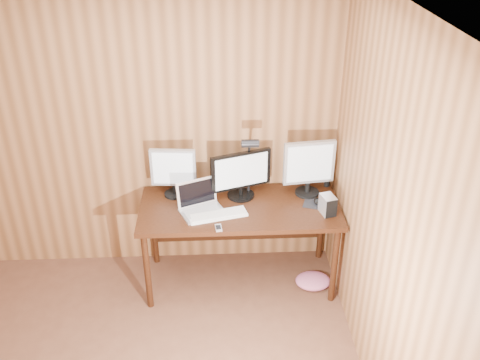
{
  "coord_description": "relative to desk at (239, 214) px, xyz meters",
  "views": [
    {
      "loc": [
        0.75,
        -1.98,
        3.03
      ],
      "look_at": [
        0.93,
        1.58,
        1.02
      ],
      "focal_mm": 40.0,
      "sensor_mm": 36.0,
      "label": 1
    }
  ],
  "objects": [
    {
      "name": "desk",
      "position": [
        0.0,
        0.0,
        0.0
      ],
      "size": [
        1.6,
        0.7,
        0.75
      ],
      "color": "black",
      "rests_on": "floor"
    },
    {
      "name": "monitor_right",
      "position": [
        0.57,
        0.1,
        0.38
      ],
      "size": [
        0.42,
        0.2,
        0.47
      ],
      "rotation": [
        0.0,
        0.0,
        0.12
      ],
      "color": "black",
      "rests_on": "desk"
    },
    {
      "name": "speaker",
      "position": [
        0.76,
        0.22,
        0.18
      ],
      "size": [
        0.05,
        0.05,
        0.11
      ],
      "primitive_type": "cylinder",
      "color": "black",
      "rests_on": "desk"
    },
    {
      "name": "monitor_center",
      "position": [
        0.02,
        0.08,
        0.33
      ],
      "size": [
        0.49,
        0.22,
        0.4
      ],
      "rotation": [
        0.0,
        0.0,
        0.33
      ],
      "color": "black",
      "rests_on": "desk"
    },
    {
      "name": "laptop",
      "position": [
        -0.31,
        -0.11,
        0.18
      ],
      "size": [
        0.4,
        0.36,
        0.24
      ],
      "rotation": [
        0.0,
        0.0,
        0.4
      ],
      "color": "silver",
      "rests_on": "desk"
    },
    {
      "name": "monitor_left",
      "position": [
        -0.53,
        0.13,
        0.35
      ],
      "size": [
        0.37,
        0.17,
        0.42
      ],
      "rotation": [
        0.0,
        0.0,
        -0.08
      ],
      "color": "black",
      "rests_on": "desk"
    },
    {
      "name": "fabric_pile",
      "position": [
        0.62,
        -0.18,
        -0.58
      ],
      "size": [
        0.33,
        0.28,
        0.1
      ],
      "primitive_type": null,
      "rotation": [
        0.0,
        0.0,
        0.14
      ],
      "color": "#D96990",
      "rests_on": "floor"
    },
    {
      "name": "phone",
      "position": [
        -0.17,
        -0.38,
        0.13
      ],
      "size": [
        0.06,
        0.1,
        0.01
      ],
      "rotation": [
        0.0,
        0.0,
        0.11
      ],
      "color": "silver",
      "rests_on": "desk"
    },
    {
      "name": "room_shell",
      "position": [
        -0.93,
        -1.7,
        0.62
      ],
      "size": [
        4.0,
        4.0,
        4.0
      ],
      "color": "brown",
      "rests_on": "ground"
    },
    {
      "name": "hard_drive",
      "position": [
        0.68,
        -0.21,
        0.2
      ],
      "size": [
        0.13,
        0.16,
        0.15
      ],
      "rotation": [
        0.0,
        0.0,
        0.25
      ],
      "color": "silver",
      "rests_on": "desk"
    },
    {
      "name": "desk_lamp",
      "position": [
        0.08,
        0.07,
        0.48
      ],
      "size": [
        0.13,
        0.19,
        0.59
      ],
      "rotation": [
        0.0,
        0.0,
        -0.11
      ],
      "color": "black",
      "rests_on": "desk"
    },
    {
      "name": "keyboard",
      "position": [
        -0.18,
        -0.21,
        0.13
      ],
      "size": [
        0.47,
        0.24,
        0.02
      ],
      "rotation": [
        0.0,
        0.0,
        0.24
      ],
      "color": "white",
      "rests_on": "desk"
    },
    {
      "name": "mousepad",
      "position": [
        0.63,
        -0.06,
        0.12
      ],
      "size": [
        0.27,
        0.24,
        0.0
      ],
      "primitive_type": "cube",
      "rotation": [
        0.0,
        0.0,
        -0.32
      ],
      "color": "black",
      "rests_on": "desk"
    },
    {
      "name": "mouse",
      "position": [
        0.63,
        -0.06,
        0.14
      ],
      "size": [
        0.1,
        0.12,
        0.04
      ],
      "primitive_type": "ellipsoid",
      "rotation": [
        0.0,
        0.0,
        -0.32
      ],
      "color": "black",
      "rests_on": "mousepad"
    }
  ]
}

